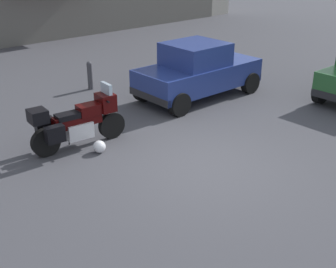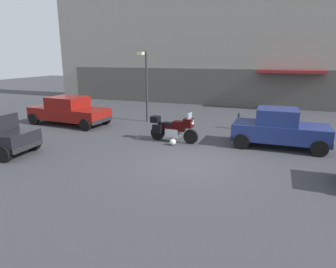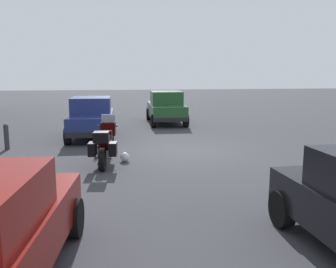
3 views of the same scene
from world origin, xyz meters
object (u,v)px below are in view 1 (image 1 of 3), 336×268
helmet (99,147)px  car_wagon_end (198,71)px  bollard_curbside (90,74)px  motorcycle (77,121)px

helmet → car_wagon_end: 4.48m
helmet → bollard_curbside: bearing=60.2°
helmet → car_wagon_end: car_wagon_end is taller
car_wagon_end → bollard_curbside: bearing=125.8°
motorcycle → car_wagon_end: 4.50m
motorcycle → helmet: size_ratio=8.08×
motorcycle → helmet: bearing=-66.1°
motorcycle → car_wagon_end: bearing=13.8°
car_wagon_end → bollard_curbside: 3.40m
bollard_curbside → motorcycle: bearing=-125.7°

